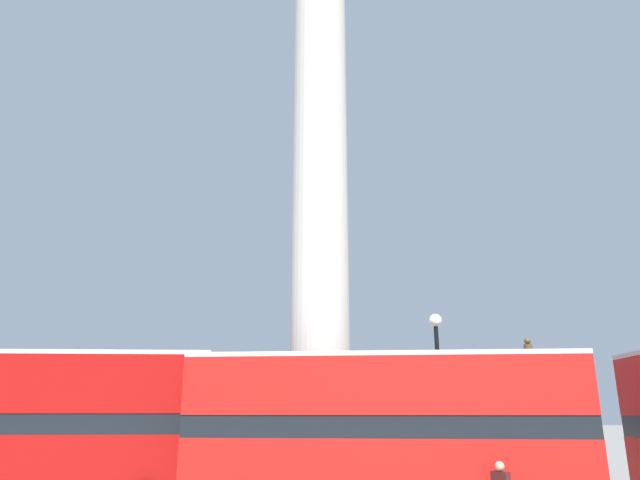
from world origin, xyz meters
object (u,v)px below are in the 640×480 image
(bus_c, at_px, (34,423))
(equestrian_statue, at_px, (538,441))
(bus_b, at_px, (384,427))
(street_lamp, at_px, (440,396))
(monument_column, at_px, (320,259))

(bus_c, height_order, equestrian_statue, equestrian_statue)
(bus_b, height_order, equestrian_statue, equestrian_statue)
(bus_b, distance_m, street_lamp, 3.39)
(equestrian_statue, height_order, street_lamp, street_lamp)
(bus_b, height_order, street_lamp, street_lamp)
(street_lamp, bearing_deg, bus_b, -126.35)
(monument_column, height_order, bus_c, monument_column)
(equestrian_statue, xyz_separation_m, street_lamp, (-4.95, -6.59, 1.65))
(monument_column, bearing_deg, equestrian_statue, 30.12)
(equestrian_statue, bearing_deg, bus_b, -103.13)
(bus_b, distance_m, equestrian_statue, 11.55)
(street_lamp, bearing_deg, equestrian_statue, 53.13)
(monument_column, height_order, equestrian_statue, monument_column)
(monument_column, bearing_deg, bus_b, -65.66)
(equestrian_statue, bearing_deg, monument_column, -126.28)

